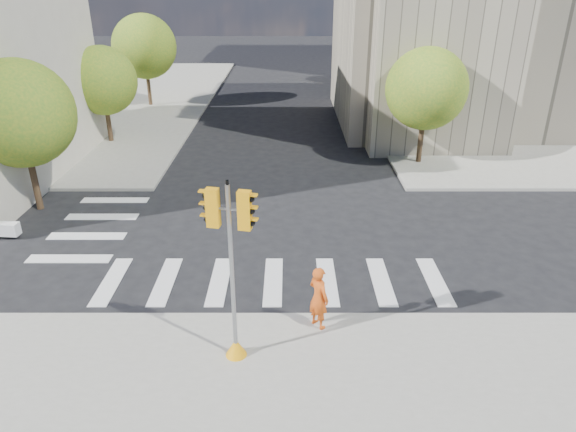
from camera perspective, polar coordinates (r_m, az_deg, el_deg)
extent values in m
plane|color=black|center=(18.97, -1.18, -4.05)|extent=(160.00, 160.00, 0.00)
cube|color=gray|center=(47.78, 24.77, 11.62)|extent=(28.00, 40.00, 0.15)
cube|color=gray|center=(48.11, -25.63, 11.54)|extent=(28.00, 40.00, 0.15)
cube|color=#9D947D|center=(40.27, 25.94, 19.43)|extent=(26.00, 14.00, 14.00)
cube|color=#9D947D|center=(32.84, 16.21, 20.13)|extent=(8.00, 8.00, 14.00)
cylinder|color=#382616|center=(24.63, -26.30, 3.37)|extent=(0.28, 0.28, 2.45)
sphere|color=#3B7722|center=(23.84, -27.65, 10.04)|extent=(4.40, 4.40, 4.40)
cylinder|color=#382616|center=(33.48, -19.26, 9.47)|extent=(0.28, 0.28, 2.17)
sphere|color=#3B7722|center=(32.94, -19.92, 13.96)|extent=(4.00, 4.00, 4.00)
cylinder|color=#382616|center=(42.78, -15.17, 13.39)|extent=(0.28, 0.28, 2.62)
sphere|color=#3B7722|center=(42.31, -15.68, 17.67)|extent=(4.80, 4.80, 4.80)
cylinder|color=#382616|center=(28.68, 14.49, 7.88)|extent=(0.28, 0.28, 2.38)
sphere|color=#3B7722|center=(28.02, 15.12, 13.49)|extent=(4.20, 4.20, 4.20)
cylinder|color=#382616|center=(40.05, 10.49, 13.02)|extent=(0.28, 0.28, 2.52)
sphere|color=#3B7722|center=(39.56, 10.85, 17.41)|extent=(4.60, 4.60, 4.60)
cylinder|color=#382616|center=(51.74, 8.20, 15.63)|extent=(0.28, 0.28, 2.27)
sphere|color=#3B7722|center=(51.39, 8.39, 18.64)|extent=(4.00, 4.00, 4.00)
cylinder|color=black|center=(31.94, 14.28, 15.05)|extent=(0.12, 0.12, 8.00)
cube|color=black|center=(31.57, 15.09, 22.20)|extent=(0.35, 0.18, 0.22)
cylinder|color=black|center=(45.54, 10.12, 18.12)|extent=(0.12, 0.12, 8.00)
cone|color=orange|center=(13.93, -5.81, -14.28)|extent=(0.56, 0.56, 0.50)
cylinder|color=gray|center=(12.69, -6.22, -6.70)|extent=(0.11, 0.11, 4.81)
cylinder|color=black|center=(11.60, -6.77, 3.70)|extent=(0.07, 0.07, 0.12)
cylinder|color=gray|center=(11.85, -6.62, 0.77)|extent=(0.89, 0.24, 0.06)
cube|color=orange|center=(11.97, -8.35, 0.91)|extent=(0.34, 0.27, 0.95)
cube|color=orange|center=(11.75, -4.85, 0.62)|extent=(0.34, 0.27, 0.95)
imported|color=#C94B12|center=(14.49, 3.42, -9.02)|extent=(0.79, 0.82, 1.90)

